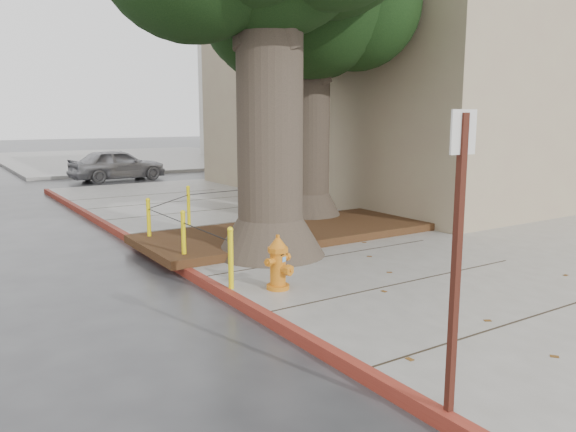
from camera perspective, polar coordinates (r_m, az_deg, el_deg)
name	(u,v)px	position (r m, az deg, el deg)	size (l,w,h in m)	color
ground	(380,297)	(8.68, 9.34, -8.15)	(140.00, 140.00, 0.00)	#28282B
sidewalk_main	(494,225)	(14.65, 20.23, -0.89)	(16.00, 26.00, 0.15)	slate
sidewalk_far	(136,158)	(37.97, -15.21, 5.68)	(16.00, 20.00, 0.15)	slate
curb_red	(191,274)	(9.65, -9.87, -5.85)	(0.14, 26.00, 0.16)	maroon
planter_bed	(289,232)	(12.14, 0.12, -1.67)	(6.40, 2.60, 0.16)	black
building_corner	(432,52)	(21.47, 14.45, 15.87)	(12.00, 13.00, 10.00)	gray
building_side_white	(298,90)	(38.70, 0.99, 12.66)	(10.00, 10.00, 9.00)	silver
building_side_grey	(318,76)	(47.13, 3.03, 13.99)	(12.00, 14.00, 12.00)	slate
tree_far	(318,18)	(14.24, 3.02, 19.41)	(4.50, 3.80, 7.17)	#4C3F33
bollard_ring	(205,217)	(11.64, -8.48, -0.12)	(3.79, 5.39, 0.95)	yellow
fire_hydrant	(278,263)	(8.36, -1.01, -4.77)	(0.44, 0.44, 0.83)	orange
signpost	(457,247)	(4.87, 16.81, -3.05)	(0.26, 0.07, 2.59)	#471911
car_silver	(117,165)	(25.35, -16.94, 5.02)	(1.61, 4.01, 1.37)	#9A9A9E
car_red	(322,158)	(29.30, 3.51, 5.89)	(1.28, 3.68, 1.21)	maroon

